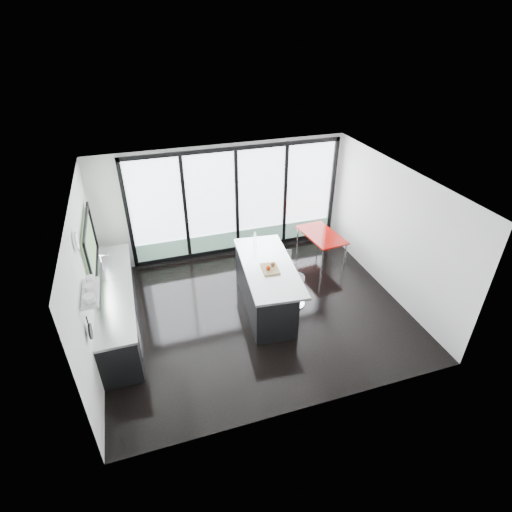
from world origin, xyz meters
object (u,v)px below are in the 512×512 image
object	(u,v)px
bar_stool_near	(295,291)
red_table	(320,246)
island	(264,285)
bar_stool_far	(284,276)

from	to	relation	value
bar_stool_near	red_table	size ratio (longest dim) A/B	0.55
island	bar_stool_near	world-z (taller)	island
island	bar_stool_far	world-z (taller)	island
bar_stool_near	bar_stool_far	size ratio (longest dim) A/B	0.97
island	red_table	distance (m)	2.33
bar_stool_near	bar_stool_far	world-z (taller)	bar_stool_far
bar_stool_near	red_table	world-z (taller)	bar_stool_near
bar_stool_far	bar_stool_near	bearing A→B (deg)	-80.02
island	bar_stool_near	bearing A→B (deg)	-17.46
bar_stool_near	bar_stool_far	distance (m)	0.54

